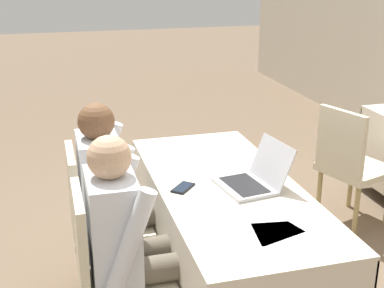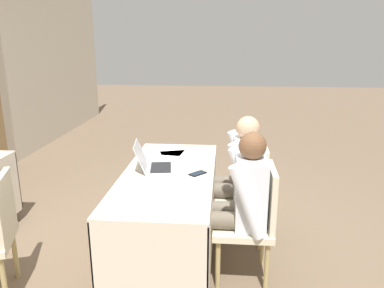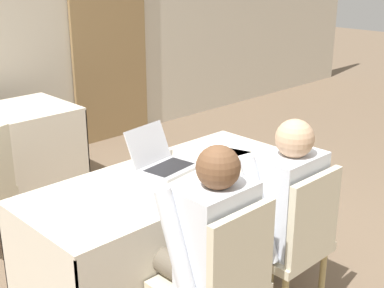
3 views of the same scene
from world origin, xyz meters
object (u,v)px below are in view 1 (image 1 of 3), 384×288
Objects in this scene: chair_near_right at (110,269)px; chair_near_left at (97,216)px; cell_phone at (183,188)px; person_checkered_shirt at (114,188)px; person_white_shirt at (130,236)px; laptop at (253,179)px; chair_far_spare at (350,162)px.

chair_near_left is at bearing 0.00° from chair_near_right.
person_checkered_shirt is (-0.27, -0.33, -0.08)m from cell_phone.
person_white_shirt reaches higher than chair_near_right.
laptop is 0.88m from chair_near_right.
chair_near_left is 1.00× the size of chair_far_spare.
chair_far_spare is 0.77× the size of person_white_shirt.
laptop is 0.42× the size of chair_near_right.
cell_phone is 0.14× the size of person_checkered_shirt.
chair_far_spare is 0.77× the size of person_checkered_shirt.
laptop is at bearing -74.80° from chair_near_right.
chair_near_left is (-0.34, -0.80, -0.28)m from laptop.
person_checkered_shirt reaches higher than laptop.
chair_far_spare is 1.79m from person_checkered_shirt.
laptop is 0.92m from chair_near_left.
chair_far_spare reaches higher than cell_phone.
chair_far_spare is (-0.64, 1.41, -0.24)m from cell_phone.
chair_near_left and chair_far_spare have the same top height.
person_checkered_shirt is at bearing -90.00° from chair_near_left.
chair_far_spare is at bearing -78.57° from chair_near_left.
chair_far_spare is (-0.37, 1.84, 0.00)m from chair_near_left.
laptop is 0.32× the size of person_checkered_shirt.
person_white_shirt is at bearing -80.93° from laptop.
cell_phone is 0.45m from person_white_shirt.
chair_near_right is 2.07m from chair_far_spare.
person_checkered_shirt is (-0.34, -0.70, -0.12)m from laptop.
person_white_shirt is (0.22, -0.70, -0.12)m from laptop.
chair_near_left is at bearing 90.00° from person_checkered_shirt.
laptop reaches higher than chair_near_right.
cell_phone is 0.18× the size of chair_near_right.
person_white_shirt is (0.56, 0.00, 0.00)m from person_checkered_shirt.
cell_phone is (-0.07, -0.36, -0.04)m from laptop.
cell_phone is at bearing -121.86° from chair_near_left.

